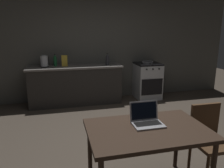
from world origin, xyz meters
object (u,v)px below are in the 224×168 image
at_px(dining_table, 147,135).
at_px(bottle, 107,59).
at_px(electric_kettle, 44,61).
at_px(frying_pan, 148,62).
at_px(laptop, 147,120).
at_px(bottle_b, 55,60).
at_px(stove_oven, 147,81).
at_px(chair, 209,136).
at_px(cereal_box, 64,61).

height_order(dining_table, bottle, bottle).
distance_m(electric_kettle, frying_pan, 2.47).
bearing_deg(laptop, bottle_b, 117.10).
relative_size(stove_oven, chair, 1.03).
height_order(laptop, frying_pan, laptop).
relative_size(frying_pan, cereal_box, 1.79).
height_order(frying_pan, bottle_b, bottle_b).
bearing_deg(frying_pan, bottle, -178.76).
bearing_deg(dining_table, bottle, 84.72).
relative_size(dining_table, frying_pan, 2.77).
relative_size(chair, bottle, 3.15).
bearing_deg(stove_oven, cereal_box, 179.37).
bearing_deg(dining_table, bottle_b, 105.49).
bearing_deg(cereal_box, frying_pan, -1.35).
bearing_deg(chair, dining_table, -153.53).
bearing_deg(bottle_b, cereal_box, -16.18).
distance_m(bottle, bottle_b, 1.20).
xyz_separation_m(chair, electric_kettle, (-1.99, 3.06, 0.53)).
xyz_separation_m(chair, frying_pan, (0.47, 3.03, 0.43)).
relative_size(dining_table, chair, 1.41).
height_order(stove_oven, frying_pan, frying_pan).
distance_m(stove_oven, frying_pan, 0.48).
bearing_deg(laptop, chair, 12.91).
bearing_deg(chair, bottle, 118.15).
relative_size(bottle, frying_pan, 0.63).
bearing_deg(chair, frying_pan, 98.75).
xyz_separation_m(electric_kettle, frying_pan, (2.47, -0.03, -0.10)).
xyz_separation_m(chair, bottle_b, (-1.76, 3.14, 0.53)).
xyz_separation_m(cereal_box, bottle_b, (-0.21, 0.06, 0.01)).
bearing_deg(bottle, bottle_b, 173.80).
xyz_separation_m(laptop, frying_pan, (1.30, 3.07, 0.12)).
xyz_separation_m(dining_table, bottle_b, (-0.91, 3.27, 0.35)).
height_order(stove_oven, bottle_b, bottle_b).
distance_m(electric_kettle, bottle, 1.43).
height_order(dining_table, laptop, laptop).
distance_m(electric_kettle, cereal_box, 0.44).
height_order(bottle, cereal_box, bottle).
xyz_separation_m(electric_kettle, cereal_box, (0.44, 0.02, -0.00)).
relative_size(stove_oven, electric_kettle, 3.40).
bearing_deg(dining_table, frying_pan, 67.31).
bearing_deg(stove_oven, dining_table, -112.79).
height_order(stove_oven, chair, stove_oven).
height_order(electric_kettle, bottle, bottle).
xyz_separation_m(stove_oven, laptop, (-1.31, -3.09, 0.36)).
bearing_deg(stove_oven, chair, -99.12).
bearing_deg(electric_kettle, laptop, -69.28).
bearing_deg(electric_kettle, cereal_box, 2.59).
bearing_deg(stove_oven, electric_kettle, 179.94).
height_order(stove_oven, dining_table, stove_oven).
height_order(cereal_box, bottle_b, bottle_b).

